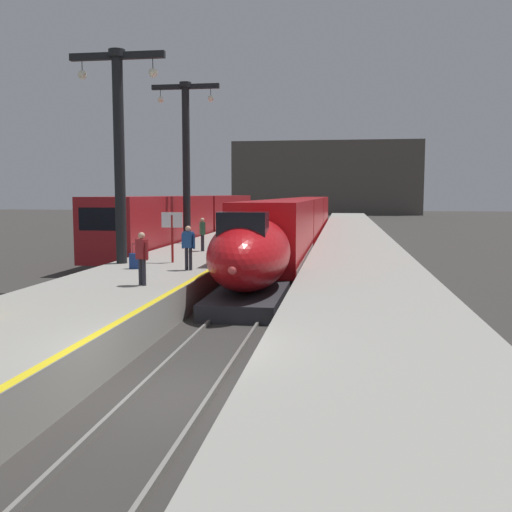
{
  "coord_description": "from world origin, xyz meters",
  "views": [
    {
      "loc": [
        3.21,
        -10.68,
        3.93
      ],
      "look_at": [
        0.28,
        9.26,
        1.8
      ],
      "focal_mm": 41.15,
      "sensor_mm": 36.0,
      "label": 1
    }
  ],
  "objects_px": {
    "station_column_mid": "(119,136)",
    "station_column_far": "(186,147)",
    "passenger_far_waiting": "(142,254)",
    "highspeed_train_main": "(300,220)",
    "rolling_suitcase": "(135,261)",
    "passenger_mid_platform": "(202,232)",
    "passenger_near_edge": "(188,244)",
    "departure_info_board": "(172,227)",
    "regional_train_adjacent": "(196,217)"
  },
  "relations": [
    {
      "from": "station_column_mid",
      "to": "station_column_far",
      "type": "relative_size",
      "value": 0.93
    },
    {
      "from": "station_column_mid",
      "to": "passenger_far_waiting",
      "type": "height_order",
      "value": "station_column_mid"
    },
    {
      "from": "highspeed_train_main",
      "to": "rolling_suitcase",
      "type": "bearing_deg",
      "value": -101.53
    },
    {
      "from": "passenger_mid_platform",
      "to": "highspeed_train_main",
      "type": "bearing_deg",
      "value": 76.52
    },
    {
      "from": "passenger_near_edge",
      "to": "departure_info_board",
      "type": "distance_m",
      "value": 2.75
    },
    {
      "from": "station_column_mid",
      "to": "passenger_far_waiting",
      "type": "distance_m",
      "value": 7.63
    },
    {
      "from": "highspeed_train_main",
      "to": "station_column_far",
      "type": "bearing_deg",
      "value": -118.34
    },
    {
      "from": "highspeed_train_main",
      "to": "passenger_mid_platform",
      "type": "xyz_separation_m",
      "value": [
        -3.79,
        -15.8,
        0.08
      ]
    },
    {
      "from": "regional_train_adjacent",
      "to": "departure_info_board",
      "type": "distance_m",
      "value": 21.14
    },
    {
      "from": "highspeed_train_main",
      "to": "passenger_mid_platform",
      "type": "distance_m",
      "value": 16.25
    },
    {
      "from": "departure_info_board",
      "to": "rolling_suitcase",
      "type": "bearing_deg",
      "value": -110.43
    },
    {
      "from": "highspeed_train_main",
      "to": "regional_train_adjacent",
      "type": "distance_m",
      "value": 8.1
    },
    {
      "from": "passenger_mid_platform",
      "to": "passenger_far_waiting",
      "type": "xyz_separation_m",
      "value": [
        0.76,
        -11.27,
        0.0
      ]
    },
    {
      "from": "station_column_far",
      "to": "passenger_far_waiting",
      "type": "height_order",
      "value": "station_column_far"
    },
    {
      "from": "station_column_mid",
      "to": "station_column_far",
      "type": "xyz_separation_m",
      "value": [
        0.0,
        10.49,
        0.34
      ]
    },
    {
      "from": "regional_train_adjacent",
      "to": "station_column_mid",
      "type": "distance_m",
      "value": 21.81
    },
    {
      "from": "regional_train_adjacent",
      "to": "passenger_near_edge",
      "type": "height_order",
      "value": "regional_train_adjacent"
    },
    {
      "from": "passenger_near_edge",
      "to": "rolling_suitcase",
      "type": "height_order",
      "value": "passenger_near_edge"
    },
    {
      "from": "station_column_mid",
      "to": "departure_info_board",
      "type": "height_order",
      "value": "station_column_mid"
    },
    {
      "from": "station_column_mid",
      "to": "passenger_mid_platform",
      "type": "relative_size",
      "value": 5.14
    },
    {
      "from": "station_column_far",
      "to": "rolling_suitcase",
      "type": "xyz_separation_m",
      "value": [
        1.19,
        -12.17,
        -5.3
      ]
    },
    {
      "from": "departure_info_board",
      "to": "highspeed_train_main",
      "type": "bearing_deg",
      "value": 79.47
    },
    {
      "from": "regional_train_adjacent",
      "to": "passenger_near_edge",
      "type": "xyz_separation_m",
      "value": [
        5.55,
        -23.06,
        -0.09
      ]
    },
    {
      "from": "regional_train_adjacent",
      "to": "station_column_far",
      "type": "height_order",
      "value": "station_column_far"
    },
    {
      "from": "station_column_far",
      "to": "departure_info_board",
      "type": "relative_size",
      "value": 4.4
    },
    {
      "from": "highspeed_train_main",
      "to": "rolling_suitcase",
      "type": "relative_size",
      "value": 58.0
    },
    {
      "from": "station_column_mid",
      "to": "passenger_near_edge",
      "type": "bearing_deg",
      "value": -27.89
    },
    {
      "from": "regional_train_adjacent",
      "to": "departure_info_board",
      "type": "relative_size",
      "value": 17.26
    },
    {
      "from": "passenger_near_edge",
      "to": "passenger_mid_platform",
      "type": "xyz_separation_m",
      "value": [
        -1.24,
        7.4,
        0.0
      ]
    },
    {
      "from": "regional_train_adjacent",
      "to": "passenger_far_waiting",
      "type": "relative_size",
      "value": 21.66
    },
    {
      "from": "highspeed_train_main",
      "to": "passenger_far_waiting",
      "type": "relative_size",
      "value": 33.7
    },
    {
      "from": "regional_train_adjacent",
      "to": "passenger_mid_platform",
      "type": "distance_m",
      "value": 16.24
    },
    {
      "from": "regional_train_adjacent",
      "to": "station_column_far",
      "type": "xyz_separation_m",
      "value": [
        2.2,
        -10.8,
        4.52
      ]
    },
    {
      "from": "regional_train_adjacent",
      "to": "station_column_far",
      "type": "distance_m",
      "value": 11.91
    },
    {
      "from": "station_column_far",
      "to": "passenger_mid_platform",
      "type": "xyz_separation_m",
      "value": [
        2.11,
        -4.86,
        -4.61
      ]
    },
    {
      "from": "passenger_near_edge",
      "to": "passenger_far_waiting",
      "type": "height_order",
      "value": "same"
    },
    {
      "from": "highspeed_train_main",
      "to": "passenger_mid_platform",
      "type": "bearing_deg",
      "value": -103.48
    },
    {
      "from": "passenger_mid_platform",
      "to": "rolling_suitcase",
      "type": "xyz_separation_m",
      "value": [
        -0.93,
        -7.3,
        -0.69
      ]
    },
    {
      "from": "passenger_far_waiting",
      "to": "rolling_suitcase",
      "type": "height_order",
      "value": "passenger_far_waiting"
    },
    {
      "from": "passenger_far_waiting",
      "to": "passenger_mid_platform",
      "type": "bearing_deg",
      "value": 93.86
    },
    {
      "from": "highspeed_train_main",
      "to": "departure_info_board",
      "type": "height_order",
      "value": "highspeed_train_main"
    },
    {
      "from": "station_column_far",
      "to": "passenger_near_edge",
      "type": "xyz_separation_m",
      "value": [
        3.35,
        -12.27,
        -4.61
      ]
    },
    {
      "from": "regional_train_adjacent",
      "to": "passenger_far_waiting",
      "type": "height_order",
      "value": "regional_train_adjacent"
    },
    {
      "from": "passenger_mid_platform",
      "to": "rolling_suitcase",
      "type": "bearing_deg",
      "value": -97.23
    },
    {
      "from": "regional_train_adjacent",
      "to": "passenger_far_waiting",
      "type": "bearing_deg",
      "value": -79.33
    },
    {
      "from": "departure_info_board",
      "to": "regional_train_adjacent",
      "type": "bearing_deg",
      "value": 101.53
    },
    {
      "from": "station_column_mid",
      "to": "passenger_far_waiting",
      "type": "bearing_deg",
      "value": -63.0
    },
    {
      "from": "station_column_mid",
      "to": "departure_info_board",
      "type": "relative_size",
      "value": 4.1
    },
    {
      "from": "passenger_mid_platform",
      "to": "rolling_suitcase",
      "type": "relative_size",
      "value": 1.72
    },
    {
      "from": "passenger_far_waiting",
      "to": "rolling_suitcase",
      "type": "relative_size",
      "value": 1.72
    }
  ]
}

